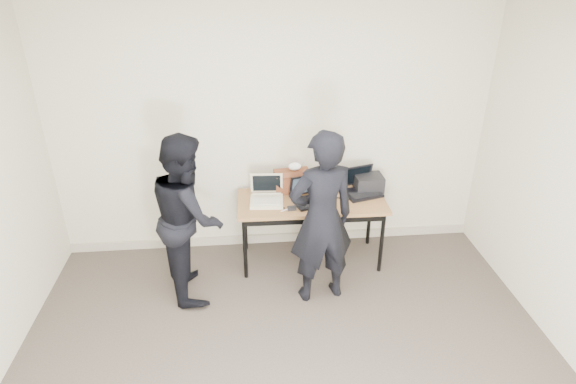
{
  "coord_description": "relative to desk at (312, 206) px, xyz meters",
  "views": [
    {
      "loc": [
        -0.28,
        -2.43,
        3.0
      ],
      "look_at": [
        0.1,
        1.6,
        0.95
      ],
      "focal_mm": 30.0,
      "sensor_mm": 36.0,
      "label": 1
    }
  ],
  "objects": [
    {
      "name": "leather_satchel",
      "position": [
        -0.18,
        0.23,
        0.19
      ],
      "size": [
        0.38,
        0.22,
        0.25
      ],
      "rotation": [
        0.0,
        0.0,
        0.12
      ],
      "color": "#602F19",
      "rests_on": "desk"
    },
    {
      "name": "tissue",
      "position": [
        -0.15,
        0.23,
        0.34
      ],
      "size": [
        0.13,
        0.1,
        0.08
      ],
      "primitive_type": "ellipsoid",
      "rotation": [
        0.0,
        0.0,
        -0.02
      ],
      "color": "white",
      "rests_on": "leather_satchel"
    },
    {
      "name": "desk",
      "position": [
        0.0,
        0.0,
        0.0
      ],
      "size": [
        1.51,
        0.67,
        0.72
      ],
      "rotation": [
        0.0,
        0.0,
        -0.02
      ],
      "color": "brown",
      "rests_on": "ground"
    },
    {
      "name": "laptop_right",
      "position": [
        0.53,
        0.14,
        0.12
      ],
      "size": [
        0.45,
        0.44,
        0.27
      ],
      "rotation": [
        0.0,
        0.0,
        0.28
      ],
      "color": "black",
      "rests_on": "desk"
    },
    {
      "name": "person_observer",
      "position": [
        -1.2,
        -0.35,
        0.14
      ],
      "size": [
        0.76,
        0.89,
        1.6
      ],
      "primitive_type": "imported",
      "rotation": [
        0.0,
        0.0,
        1.78
      ],
      "color": "black",
      "rests_on": "ground"
    },
    {
      "name": "equipment_box",
      "position": [
        0.63,
        0.19,
        0.14
      ],
      "size": [
        0.29,
        0.25,
        0.16
      ],
      "primitive_type": "cube",
      "rotation": [
        0.0,
        0.0,
        0.03
      ],
      "color": "black",
      "rests_on": "desk"
    },
    {
      "name": "cables",
      "position": [
        0.05,
        0.01,
        0.06
      ],
      "size": [
        1.15,
        0.47,
        0.01
      ],
      "rotation": [
        0.0,
        0.0,
        0.1
      ],
      "color": "silver",
      "rests_on": "desk"
    },
    {
      "name": "room",
      "position": [
        -0.36,
        -1.84,
        0.69
      ],
      "size": [
        4.6,
        4.6,
        2.8
      ],
      "color": "#433A33",
      "rests_on": "ground"
    },
    {
      "name": "laptop_center",
      "position": [
        -0.03,
        -0.0,
        0.12
      ],
      "size": [
        0.41,
        0.4,
        0.26
      ],
      "rotation": [
        0.0,
        0.0,
        0.29
      ],
      "color": "black",
      "rests_on": "desk"
    },
    {
      "name": "power_brick",
      "position": [
        -0.22,
        -0.17,
        0.08
      ],
      "size": [
        0.09,
        0.06,
        0.03
      ],
      "primitive_type": "cube",
      "rotation": [
        0.0,
        0.0,
        0.1
      ],
      "color": "black",
      "rests_on": "desk"
    },
    {
      "name": "baseboard",
      "position": [
        -0.36,
        0.39,
        -0.61
      ],
      "size": [
        4.5,
        0.03,
        0.1
      ],
      "primitive_type": "cube",
      "color": "#A49C88",
      "rests_on": "ground"
    },
    {
      "name": "laptop_beige",
      "position": [
        -0.46,
        0.03,
        0.11
      ],
      "size": [
        0.35,
        0.34,
        0.26
      ],
      "rotation": [
        0.0,
        0.0,
        -0.07
      ],
      "color": "beige",
      "rests_on": "desk"
    },
    {
      "name": "person_typist",
      "position": [
        0.0,
        -0.59,
        0.18
      ],
      "size": [
        0.68,
        0.52,
        1.68
      ],
      "primitive_type": "imported",
      "rotation": [
        0.0,
        0.0,
        3.35
      ],
      "color": "black",
      "rests_on": "ground"
    }
  ]
}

